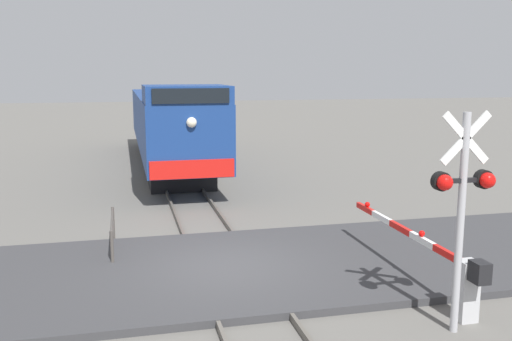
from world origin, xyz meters
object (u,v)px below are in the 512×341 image
(crossing_signal, at_px, (463,198))
(crossing_gate, at_px, (447,268))
(locomotive, at_px, (169,123))
(guard_railing, at_px, (112,230))

(crossing_signal, xyz_separation_m, crossing_gate, (0.47, 1.08, -1.71))
(locomotive, height_order, guard_railing, locomotive)
(locomotive, distance_m, crossing_signal, 19.97)
(locomotive, height_order, crossing_gate, locomotive)
(crossing_signal, distance_m, guard_railing, 8.93)
(guard_railing, bearing_deg, crossing_gate, -37.59)
(crossing_signal, bearing_deg, locomotive, 100.06)
(crossing_signal, relative_size, guard_railing, 1.58)
(locomotive, relative_size, crossing_signal, 4.67)
(crossing_signal, bearing_deg, guard_railing, 134.88)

